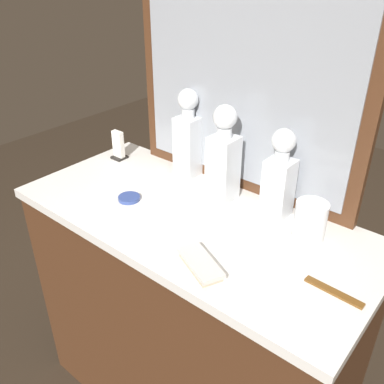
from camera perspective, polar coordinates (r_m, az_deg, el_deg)
name	(u,v)px	position (r m, az deg, el deg)	size (l,w,h in m)	color
dresser	(192,319)	(1.55, 0.00, -16.85)	(1.12, 0.52, 0.88)	#472816
dresser_mirror	(244,81)	(1.30, 7.04, 14.69)	(0.81, 0.03, 0.71)	#472816
crystal_decanter_far_left	(279,182)	(1.24, 11.72, 1.31)	(0.08, 0.08, 0.27)	white
crystal_decanter_right	(223,163)	(1.30, 4.26, 3.97)	(0.08, 0.08, 0.31)	white
crystal_decanter_left	(188,142)	(1.45, -0.51, 6.87)	(0.08, 0.08, 0.31)	white
crystal_tumbler_far_right	(310,222)	(1.19, 15.74, -3.90)	(0.09, 0.09, 0.11)	white
silver_brush_left	(201,264)	(1.06, 1.17, -9.81)	(0.16, 0.12, 0.02)	#B7A88C
porcelain_dish	(129,198)	(1.36, -8.53, -0.81)	(0.07, 0.07, 0.01)	#33478C
tortoiseshell_comb	(334,292)	(1.06, 18.70, -12.74)	(0.14, 0.03, 0.01)	brown
napkin_holder	(119,147)	(1.62, -9.95, 6.03)	(0.05, 0.05, 0.11)	black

